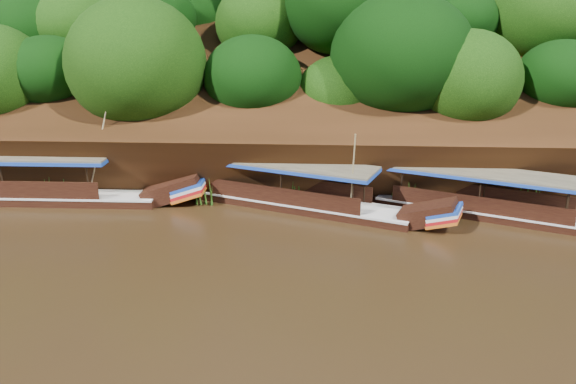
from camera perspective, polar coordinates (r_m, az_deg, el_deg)
name	(u,v)px	position (r m, az deg, el deg)	size (l,w,h in m)	color
ground	(288,279)	(23.25, -0.03, -8.82)	(160.00, 160.00, 0.00)	black
riverbank	(304,124)	(44.27, 1.63, 6.94)	(120.00, 30.06, 19.40)	black
boat_0	(511,209)	(31.52, 21.75, -1.65)	(14.44, 7.56, 6.33)	black
boat_1	(314,200)	(30.61, 2.67, -0.84)	(14.36, 7.19, 5.18)	black
boat_2	(46,190)	(34.93, -23.38, 0.15)	(17.48, 2.90, 7.17)	black
reeds	(241,187)	(31.97, -4.79, 0.50)	(51.72, 2.24, 1.95)	#32691A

